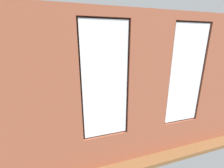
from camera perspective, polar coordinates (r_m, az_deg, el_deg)
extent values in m
cube|color=brown|center=(6.06, -0.25, -9.92)|extent=(6.66, 5.87, 0.10)
cube|color=#9E5138|center=(4.77, 36.80, 0.35)|extent=(1.63, 0.16, 3.18)
cube|color=#9E5138|center=(3.27, 13.29, -2.83)|extent=(0.93, 0.16, 3.18)
cube|color=#9E5138|center=(2.89, -28.21, -6.97)|extent=(1.63, 0.16, 3.18)
cube|color=#9E5138|center=(4.31, 23.35, -16.83)|extent=(0.93, 0.16, 0.74)
cube|color=#9E5138|center=(3.70, 28.45, 21.61)|extent=(0.93, 0.16, 0.17)
cube|color=white|center=(3.72, 26.35, 2.80)|extent=(0.87, 0.03, 2.20)
cube|color=#38281E|center=(3.76, 25.73, 3.02)|extent=(0.93, 0.04, 2.26)
cube|color=#9E5138|center=(3.54, -2.42, -23.44)|extent=(0.93, 0.16, 0.74)
cube|color=#9E5138|center=(2.76, -3.17, 25.82)|extent=(0.93, 0.16, 0.17)
cube|color=white|center=(2.79, -2.57, 0.45)|extent=(0.87, 0.03, 2.20)
cube|color=#38281E|center=(2.84, -2.88, 0.77)|extent=(0.93, 0.04, 2.26)
cube|color=#A87547|center=(3.72, 11.57, -15.20)|extent=(2.99, 0.24, 0.06)
cube|color=black|center=(3.21, 13.07, 6.30)|extent=(0.45, 0.03, 0.62)
cube|color=teal|center=(3.23, 12.93, 6.34)|extent=(0.39, 0.01, 0.56)
cube|color=silver|center=(5.27, -32.16, 2.36)|extent=(0.10, 4.87, 3.18)
cube|color=black|center=(4.48, 8.87, -16.65)|extent=(1.75, 0.85, 0.42)
cube|color=black|center=(4.03, 11.23, -14.19)|extent=(1.75, 0.24, 0.38)
cube|color=black|center=(4.68, 17.60, -11.34)|extent=(0.22, 0.85, 0.24)
cube|color=black|center=(4.07, -0.94, -14.98)|extent=(0.22, 0.85, 0.24)
cube|color=black|center=(4.51, 12.60, -12.62)|extent=(0.60, 0.65, 0.12)
cube|color=black|center=(4.25, 4.72, -14.19)|extent=(0.60, 0.65, 0.12)
cube|color=black|center=(6.75, 19.25, -5.64)|extent=(0.97, 1.89, 0.42)
cube|color=black|center=(6.80, 21.87, -2.17)|extent=(0.36, 1.85, 0.38)
cube|color=black|center=(7.30, 16.09, -1.13)|extent=(0.86, 0.28, 0.24)
cube|color=black|center=(6.04, 23.63, -5.59)|extent=(0.86, 0.28, 0.24)
cube|color=black|center=(6.92, 17.63, -2.58)|extent=(0.69, 0.69, 0.12)
cube|color=black|center=(6.37, 20.85, -4.53)|extent=(0.69, 0.69, 0.12)
cube|color=olive|center=(5.54, -2.71, -7.33)|extent=(1.32, 0.79, 0.04)
cube|color=olive|center=(6.09, 1.99, -7.28)|extent=(0.07, 0.07, 0.39)
cube|color=olive|center=(5.83, -9.32, -8.63)|extent=(0.07, 0.07, 0.39)
cube|color=olive|center=(5.52, 4.36, -9.93)|extent=(0.07, 0.07, 0.39)
cube|color=olive|center=(5.23, -8.19, -11.63)|extent=(0.07, 0.07, 0.39)
cylinder|color=#33567F|center=(5.44, -1.38, -6.98)|extent=(0.09, 0.09, 0.10)
cylinder|color=#B7333D|center=(5.51, -2.72, -6.60)|extent=(0.08, 0.08, 0.11)
cylinder|color=#47423D|center=(5.74, 0.44, -5.83)|extent=(0.09, 0.09, 0.08)
sphere|color=#1E5B28|center=(5.71, 0.44, -5.02)|extent=(0.11, 0.11, 0.11)
cube|color=black|center=(5.58, -4.63, -6.84)|extent=(0.14, 0.17, 0.02)
cube|color=black|center=(5.81, -26.81, -9.30)|extent=(1.08, 0.42, 0.59)
cube|color=black|center=(5.69, -27.22, -6.40)|extent=(0.45, 0.20, 0.05)
cube|color=black|center=(5.67, -27.29, -5.88)|extent=(0.06, 0.04, 0.06)
cube|color=black|center=(5.56, -27.73, -2.75)|extent=(1.03, 0.04, 0.60)
cube|color=black|center=(5.58, -27.69, -2.67)|extent=(0.98, 0.01, 0.55)
cylinder|color=olive|center=(7.22, -11.11, -4.17)|extent=(0.53, 0.53, 0.28)
ellipsoid|color=silver|center=(7.11, -11.27, -1.55)|extent=(1.18, 1.18, 0.47)
ellipsoid|color=navy|center=(7.06, -12.03, -0.70)|extent=(0.44, 0.44, 0.18)
cylinder|color=gray|center=(5.15, 22.54, -13.25)|extent=(0.37, 0.37, 0.40)
cylinder|color=brown|center=(4.94, 23.14, -8.46)|extent=(0.07, 0.07, 0.55)
cone|color=#3D8E42|center=(4.61, 21.71, -3.07)|extent=(0.59, 0.19, 0.62)
cone|color=#3D8E42|center=(4.57, 25.52, -4.09)|extent=(0.27, 0.65, 0.58)
cone|color=#3D8E42|center=(4.81, 27.01, -3.53)|extent=(0.63, 0.52, 0.54)
cone|color=#3D8E42|center=(4.94, 24.50, -1.83)|extent=(0.55, 0.45, 0.65)
cone|color=#3D8E42|center=(4.83, 21.85, -1.83)|extent=(0.37, 0.55, 0.66)
cylinder|color=beige|center=(4.91, -21.78, -15.02)|extent=(0.29, 0.29, 0.35)
cylinder|color=brown|center=(4.76, -22.19, -11.75)|extent=(0.05, 0.05, 0.29)
cone|color=#1E5B28|center=(4.70, -25.36, -8.33)|extent=(0.58, 0.25, 0.47)
cone|color=#1E5B28|center=(4.49, -24.45, -8.84)|extent=(0.45, 0.50, 0.52)
cone|color=#1E5B28|center=(4.48, -21.57, -8.11)|extent=(0.40, 0.46, 0.56)
cone|color=#1E5B28|center=(4.57, -20.55, -7.60)|extent=(0.49, 0.21, 0.55)
cone|color=#1E5B28|center=(4.75, -21.21, -6.99)|extent=(0.42, 0.51, 0.53)
cone|color=#1E5B28|center=(4.78, -23.53, -7.07)|extent=(0.37, 0.52, 0.54)
cylinder|color=beige|center=(5.75, 31.53, -11.56)|extent=(0.35, 0.35, 0.36)
cylinder|color=brown|center=(5.65, 31.90, -9.36)|extent=(0.05, 0.05, 0.13)
ellipsoid|color=#286B2D|center=(5.54, 32.34, -6.68)|extent=(0.67, 0.67, 0.44)
cylinder|color=brown|center=(8.58, 11.75, -0.72)|extent=(0.35, 0.35, 0.32)
cylinder|color=brown|center=(8.46, 11.92, 2.16)|extent=(0.06, 0.06, 0.57)
cone|color=#337F38|center=(8.23, 10.81, 5.42)|extent=(0.53, 0.14, 0.51)
cone|color=#337F38|center=(8.16, 12.34, 5.38)|extent=(0.27, 0.49, 0.55)
cone|color=#337F38|center=(8.21, 13.42, 5.09)|extent=(0.29, 0.55, 0.48)
cone|color=#337F38|center=(8.46, 13.03, 5.90)|extent=(0.44, 0.18, 0.59)
cone|color=#337F38|center=(8.56, 12.32, 5.85)|extent=(0.38, 0.46, 0.54)
cone|color=#337F38|center=(8.46, 11.01, 5.89)|extent=(0.31, 0.47, 0.56)
cylinder|color=#47423D|center=(4.05, -13.95, -22.34)|extent=(0.29, 0.29, 0.28)
cylinder|color=brown|center=(3.84, -14.33, -18.24)|extent=(0.05, 0.05, 0.42)
cone|color=#1E5B28|center=(3.64, -18.41, -13.37)|extent=(0.54, 0.14, 0.46)
cone|color=#1E5B28|center=(3.45, -15.89, -14.74)|extent=(0.30, 0.53, 0.48)
cone|color=#1E5B28|center=(3.50, -12.00, -14.03)|extent=(0.46, 0.46, 0.47)
cone|color=#1E5B28|center=(3.78, -12.32, -11.78)|extent=(0.48, 0.45, 0.46)
cone|color=#1E5B28|center=(3.81, -15.70, -11.46)|extent=(0.24, 0.52, 0.49)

